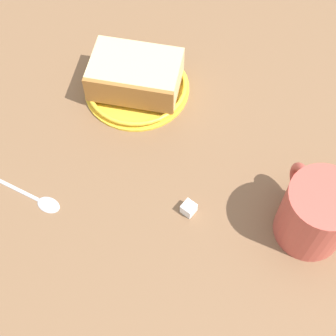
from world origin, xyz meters
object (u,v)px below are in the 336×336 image
at_px(tea_mug, 315,212).
at_px(sugar_cube, 189,208).
at_px(teaspoon, 34,197).
at_px(small_plate, 137,86).
at_px(cake_slice, 135,76).

relative_size(tea_mug, sugar_cube, 5.92).
distance_m(tea_mug, teaspoon, 0.33).
xyz_separation_m(small_plate, tea_mug, (0.28, -0.09, 0.04)).
bearing_deg(small_plate, sugar_cube, -41.87).
bearing_deg(sugar_cube, small_plate, 138.13).
relative_size(small_plate, teaspoon, 1.20).
height_order(teaspoon, sugar_cube, sugar_cube).
distance_m(small_plate, sugar_cube, 0.20).
bearing_deg(teaspoon, sugar_cube, 23.00).
bearing_deg(tea_mug, sugar_cube, -161.06).
height_order(cake_slice, tea_mug, tea_mug).
distance_m(small_plate, tea_mug, 0.30).
relative_size(cake_slice, sugar_cube, 8.98).
xyz_separation_m(cake_slice, teaspoon, (-0.03, -0.21, -0.03)).
relative_size(cake_slice, tea_mug, 1.52).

